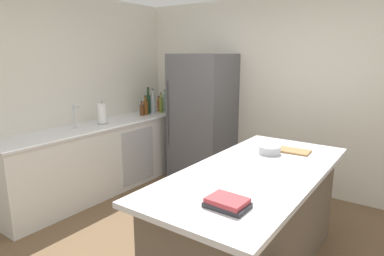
{
  "coord_description": "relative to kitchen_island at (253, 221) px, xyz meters",
  "views": [
    {
      "loc": [
        1.39,
        -2.12,
        1.84
      ],
      "look_at": [
        -0.77,
        0.92,
        1.0
      ],
      "focal_mm": 30.68,
      "sensor_mm": 36.0,
      "label": 1
    }
  ],
  "objects": [
    {
      "name": "wine_bottle",
      "position": [
        -2.46,
        1.39,
        0.63
      ],
      "size": [
        0.07,
        0.07,
        0.41
      ],
      "color": "#19381E",
      "rests_on": "counter_run_left"
    },
    {
      "name": "wall_left",
      "position": [
        -2.8,
        -0.24,
        0.83
      ],
      "size": [
        0.1,
        6.0,
        2.6
      ],
      "primitive_type": "cube",
      "color": "silver",
      "rests_on": "ground_plane"
    },
    {
      "name": "cutting_board",
      "position": [
        0.07,
        0.67,
        0.46
      ],
      "size": [
        0.35,
        0.21,
        0.02
      ],
      "color": "#9E7042",
      "rests_on": "kitchen_island"
    },
    {
      "name": "counter_run_left",
      "position": [
        -2.44,
        0.44,
        -0.0
      ],
      "size": [
        0.64,
        2.87,
        0.93
      ],
      "color": "silver",
      "rests_on": "ground_plane"
    },
    {
      "name": "olive_oil_bottle",
      "position": [
        -2.36,
        1.57,
        0.59
      ],
      "size": [
        0.06,
        0.06,
        0.32
      ],
      "color": "olive",
      "rests_on": "counter_run_left"
    },
    {
      "name": "vinegar_bottle",
      "position": [
        -2.48,
        1.65,
        0.56
      ],
      "size": [
        0.06,
        0.06,
        0.25
      ],
      "color": "#994C23",
      "rests_on": "counter_run_left"
    },
    {
      "name": "gin_bottle",
      "position": [
        -2.43,
        1.76,
        0.6
      ],
      "size": [
        0.07,
        0.07,
        0.35
      ],
      "color": "#8CB79E",
      "rests_on": "counter_run_left"
    },
    {
      "name": "syrup_bottle",
      "position": [
        -2.42,
        1.2,
        0.55
      ],
      "size": [
        0.06,
        0.06,
        0.22
      ],
      "color": "#5B3319",
      "rests_on": "counter_run_left"
    },
    {
      "name": "mixing_bowl",
      "position": [
        -0.08,
        0.48,
        0.49
      ],
      "size": [
        0.21,
        0.21,
        0.07
      ],
      "color": "#B2B5BA",
      "rests_on": "kitchen_island"
    },
    {
      "name": "kitchen_island",
      "position": [
        0.0,
        0.0,
        0.0
      ],
      "size": [
        0.97,
        2.17,
        0.92
      ],
      "color": "brown",
      "rests_on": "ground_plane"
    },
    {
      "name": "cookbook_stack",
      "position": [
        0.14,
        -0.73,
        0.48
      ],
      "size": [
        0.26,
        0.19,
        0.06
      ],
      "color": "#2D2D33",
      "rests_on": "kitchen_island"
    },
    {
      "name": "soda_bottle",
      "position": [
        -2.46,
        1.48,
        0.61
      ],
      "size": [
        0.08,
        0.08,
        0.37
      ],
      "color": "silver",
      "rests_on": "counter_run_left"
    },
    {
      "name": "paper_towel_roll",
      "position": [
        -2.43,
        0.45,
        0.6
      ],
      "size": [
        0.14,
        0.14,
        0.31
      ],
      "color": "gray",
      "rests_on": "counter_run_left"
    },
    {
      "name": "sink_faucet",
      "position": [
        -2.49,
        0.06,
        0.62
      ],
      "size": [
        0.15,
        0.05,
        0.3
      ],
      "color": "silver",
      "rests_on": "counter_run_left"
    },
    {
      "name": "refrigerator",
      "position": [
        -1.58,
        1.6,
        0.46
      ],
      "size": [
        0.81,
        0.76,
        1.85
      ],
      "color": "#56565B",
      "rests_on": "ground_plane"
    },
    {
      "name": "wall_rear",
      "position": [
        -0.35,
        2.01,
        0.83
      ],
      "size": [
        6.0,
        0.1,
        2.6
      ],
      "primitive_type": "cube",
      "color": "silver",
      "rests_on": "ground_plane"
    },
    {
      "name": "whiskey_bottle",
      "position": [
        -2.42,
        1.28,
        0.58
      ],
      "size": [
        0.08,
        0.08,
        0.3
      ],
      "color": "brown",
      "rests_on": "counter_run_left"
    }
  ]
}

